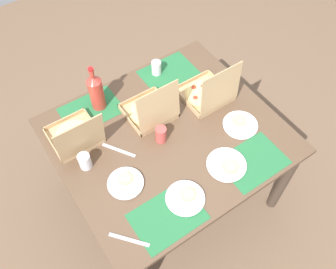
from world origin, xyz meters
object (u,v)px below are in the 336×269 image
pizza_box_corner_right (208,93)px  cup_spare (85,161)px  plate_near_left (126,183)px  cup_dark (156,68)px  plate_near_right (240,125)px  cup_red (161,134)px  plate_middle (227,165)px  pizza_box_corner_left (151,111)px  plate_far_left (186,198)px  pizza_box_edge_far (75,136)px  soda_bottle (96,92)px

pizza_box_corner_right → cup_spare: pizza_box_corner_right is taller
plate_near_left → cup_dark: (-0.59, -0.61, 0.04)m
plate_near_right → cup_red: cup_red is taller
pizza_box_corner_right → plate_near_left: size_ratio=1.63×
plate_middle → plate_near_left: bearing=-22.9°
pizza_box_corner_left → cup_dark: size_ratio=3.23×
plate_near_right → cup_dark: size_ratio=2.19×
cup_dark → pizza_box_corner_left: bearing=51.3°
plate_far_left → cup_spare: 0.58m
plate_near_left → plate_near_right: 0.77m
pizza_box_edge_far → plate_near_left: 0.42m
pizza_box_edge_far → plate_near_right: 0.97m
plate_near_right → soda_bottle: bearing=-44.4°
plate_middle → plate_near_left: (0.52, -0.22, 0.00)m
plate_middle → cup_dark: size_ratio=2.33×
pizza_box_corner_right → plate_near_right: bearing=96.1°
pizza_box_corner_left → cup_red: (0.05, 0.19, 0.01)m
plate_middle → plate_near_left: size_ratio=1.13×
pizza_box_corner_left → plate_middle: (-0.16, 0.54, -0.04)m
plate_near_left → cup_dark: 0.85m
pizza_box_corner_left → cup_red: 0.19m
plate_near_left → plate_far_left: size_ratio=0.95×
pizza_box_corner_right → cup_dark: bearing=-68.9°
plate_middle → cup_red: bearing=-60.0°
cup_dark → plate_middle: bearing=84.9°
soda_bottle → pizza_box_corner_right: bearing=150.9°
pizza_box_corner_right → soda_bottle: soda_bottle is taller
pizza_box_edge_far → cup_spare: (0.03, 0.18, 0.00)m
cup_spare → plate_near_right: bearing=163.2°
pizza_box_corner_left → cup_spare: bearing=11.2°
pizza_box_edge_far → plate_middle: pizza_box_edge_far is taller
cup_dark → cup_spare: cup_spare is taller
plate_far_left → soda_bottle: size_ratio=0.65×
pizza_box_edge_far → plate_far_left: pizza_box_edge_far is taller
soda_bottle → cup_spare: (0.27, 0.35, -0.08)m
soda_bottle → plate_near_left: bearing=76.1°
plate_far_left → plate_near_left: bearing=-49.7°
plate_near_right → plate_far_left: bearing=20.3°
pizza_box_edge_far → cup_red: (-0.41, 0.27, 0.01)m
pizza_box_corner_right → plate_near_left: 0.78m
plate_middle → cup_dark: bearing=-95.1°
plate_middle → cup_spare: cup_spare is taller
soda_bottle → cup_dark: 0.46m
pizza_box_corner_left → soda_bottle: size_ratio=0.96×
plate_near_left → cup_red: (-0.32, -0.13, 0.04)m
plate_near_left → plate_near_right: same height
soda_bottle → cup_spare: size_ratio=3.28×
pizza_box_corner_left → plate_near_right: size_ratio=1.47×
pizza_box_corner_left → soda_bottle: 0.35m
pizza_box_corner_right → cup_red: pizza_box_corner_right is taller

